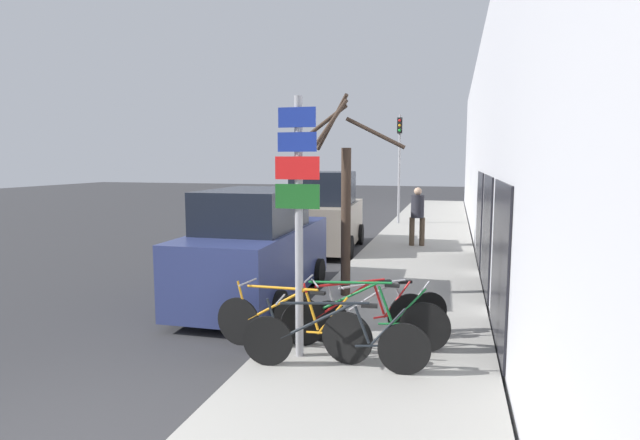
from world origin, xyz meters
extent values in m
plane|color=#333335|center=(0.00, 11.20, 0.00)|extent=(80.00, 80.00, 0.00)
cube|color=#9E9B93|center=(2.60, 14.00, 0.07)|extent=(3.20, 32.00, 0.15)
cube|color=#BCBCC1|center=(4.35, 14.00, 3.25)|extent=(0.20, 32.00, 6.50)
cube|color=black|center=(4.23, 3.91, 1.32)|extent=(0.03, 2.36, 2.33)
cube|color=black|center=(4.23, 6.98, 1.32)|extent=(0.03, 2.36, 2.33)
cube|color=black|center=(4.23, 10.06, 1.32)|extent=(0.03, 2.36, 2.33)
cylinder|color=#939399|center=(1.61, 2.72, 1.88)|extent=(0.11, 0.11, 3.45)
cube|color=navy|center=(1.61, 2.65, 3.33)|extent=(0.50, 0.02, 0.25)
cube|color=navy|center=(1.61, 2.65, 3.02)|extent=(0.52, 0.02, 0.25)
cube|color=red|center=(1.61, 2.65, 2.68)|extent=(0.59, 0.02, 0.29)
cube|color=#19591E|center=(1.61, 2.65, 2.32)|extent=(0.60, 0.02, 0.32)
cylinder|color=black|center=(1.32, 2.29, 0.48)|extent=(0.66, 0.10, 0.65)
cylinder|color=black|center=(3.04, 2.47, 0.48)|extent=(0.66, 0.10, 0.65)
cylinder|color=black|center=(1.96, 2.36, 0.78)|extent=(0.97, 0.13, 0.54)
cylinder|color=black|center=(2.05, 2.37, 1.01)|extent=(1.12, 0.15, 0.09)
cylinder|color=black|center=(2.52, 2.41, 0.76)|extent=(0.21, 0.06, 0.47)
cylinder|color=black|center=(2.74, 2.44, 0.50)|extent=(0.61, 0.09, 0.08)
cylinder|color=black|center=(2.82, 2.45, 0.73)|extent=(0.46, 0.07, 0.53)
cylinder|color=black|center=(1.40, 2.30, 0.76)|extent=(0.21, 0.05, 0.57)
cube|color=black|center=(2.61, 2.42, 1.00)|extent=(0.21, 0.10, 0.04)
cylinder|color=#99999E|center=(1.49, 2.31, 1.03)|extent=(0.07, 0.44, 0.02)
cylinder|color=black|center=(0.66, 2.86, 0.50)|extent=(0.69, 0.14, 0.69)
cylinder|color=black|center=(2.29, 2.60, 0.50)|extent=(0.69, 0.14, 0.69)
cylinder|color=orange|center=(1.27, 2.76, 0.82)|extent=(0.92, 0.18, 0.57)
cylinder|color=orange|center=(1.35, 2.75, 1.06)|extent=(1.07, 0.20, 0.09)
cylinder|color=orange|center=(1.80, 2.68, 0.79)|extent=(0.20, 0.07, 0.50)
cylinder|color=orange|center=(2.01, 2.65, 0.52)|extent=(0.58, 0.12, 0.08)
cylinder|color=orange|center=(2.09, 2.64, 0.77)|extent=(0.44, 0.10, 0.56)
cylinder|color=orange|center=(0.74, 2.84, 0.79)|extent=(0.20, 0.06, 0.60)
cube|color=black|center=(1.88, 2.67, 1.06)|extent=(0.21, 0.11, 0.04)
cylinder|color=#99999E|center=(0.82, 2.83, 1.09)|extent=(0.09, 0.44, 0.02)
cylinder|color=black|center=(1.41, 3.23, 0.50)|extent=(0.70, 0.05, 0.70)
cylinder|color=black|center=(3.24, 3.28, 0.50)|extent=(0.70, 0.05, 0.70)
cylinder|color=#197233|center=(2.10, 3.25, 0.82)|extent=(1.03, 0.06, 0.57)
cylinder|color=#197233|center=(2.19, 3.25, 1.07)|extent=(1.19, 0.07, 0.09)
cylinder|color=#197233|center=(2.69, 3.27, 0.80)|extent=(0.22, 0.04, 0.50)
cylinder|color=#197233|center=(2.92, 3.27, 0.53)|extent=(0.64, 0.05, 0.08)
cylinder|color=#197233|center=(3.01, 3.27, 0.77)|extent=(0.48, 0.04, 0.56)
cylinder|color=#197233|center=(1.50, 3.24, 0.80)|extent=(0.22, 0.04, 0.61)
cube|color=black|center=(2.78, 3.27, 1.06)|extent=(0.20, 0.09, 0.04)
cylinder|color=#99999E|center=(1.59, 3.24, 1.10)|extent=(0.04, 0.44, 0.02)
cylinder|color=black|center=(1.57, 3.08, 0.49)|extent=(0.62, 0.33, 0.67)
cylinder|color=black|center=(2.98, 3.79, 0.49)|extent=(0.62, 0.33, 0.67)
cylinder|color=red|center=(2.10, 3.34, 0.80)|extent=(0.81, 0.43, 0.55)
cylinder|color=red|center=(2.17, 3.38, 1.03)|extent=(0.94, 0.50, 0.09)
cylinder|color=red|center=(2.56, 3.58, 0.77)|extent=(0.19, 0.12, 0.48)
cylinder|color=red|center=(2.74, 3.67, 0.51)|extent=(0.51, 0.28, 0.08)
cylinder|color=red|center=(2.81, 3.70, 0.75)|extent=(0.39, 0.21, 0.54)
cylinder|color=red|center=(1.64, 3.11, 0.77)|extent=(0.18, 0.11, 0.58)
cube|color=black|center=(2.63, 3.61, 1.03)|extent=(0.21, 0.16, 0.04)
cylinder|color=#99999E|center=(1.71, 3.15, 1.06)|extent=(0.22, 0.40, 0.02)
cylinder|color=black|center=(1.86, 3.29, 0.46)|extent=(0.55, 0.35, 0.62)
cylinder|color=black|center=(3.25, 4.14, 0.46)|extent=(0.55, 0.35, 0.62)
cylinder|color=#B7B7BC|center=(2.38, 3.61, 0.75)|extent=(0.80, 0.51, 0.51)
cylinder|color=#B7B7BC|center=(2.45, 3.65, 0.97)|extent=(0.92, 0.58, 0.08)
cylinder|color=#B7B7BC|center=(2.83, 3.89, 0.73)|extent=(0.19, 0.13, 0.45)
cylinder|color=#B7B7BC|center=(3.01, 3.99, 0.48)|extent=(0.50, 0.32, 0.08)
cylinder|color=#B7B7BC|center=(3.08, 4.04, 0.70)|extent=(0.38, 0.25, 0.50)
cylinder|color=#B7B7BC|center=(1.93, 3.34, 0.73)|extent=(0.18, 0.13, 0.54)
cube|color=black|center=(2.90, 3.93, 0.96)|extent=(0.21, 0.17, 0.04)
cylinder|color=#99999E|center=(2.00, 3.38, 0.99)|extent=(0.25, 0.39, 0.02)
cube|color=navy|center=(-0.15, 5.57, 0.81)|extent=(1.86, 4.54, 1.28)
cube|color=black|center=(-0.15, 5.38, 1.84)|extent=(1.64, 2.38, 0.78)
cylinder|color=black|center=(-1.07, 6.94, 0.31)|extent=(0.23, 0.62, 0.62)
cylinder|color=black|center=(0.70, 6.98, 0.31)|extent=(0.23, 0.62, 0.62)
cylinder|color=black|center=(-1.00, 4.15, 0.31)|extent=(0.23, 0.62, 0.62)
cylinder|color=black|center=(0.76, 4.19, 0.31)|extent=(0.23, 0.62, 0.62)
cube|color=gray|center=(-0.26, 11.35, 0.82)|extent=(2.12, 4.22, 1.28)
cube|color=black|center=(-0.25, 11.19, 1.95)|extent=(1.81, 2.24, 0.98)
cylinder|color=black|center=(-1.27, 12.56, 0.34)|extent=(0.26, 0.69, 0.67)
cylinder|color=black|center=(0.59, 12.68, 0.34)|extent=(0.26, 0.69, 0.67)
cylinder|color=black|center=(-1.11, 10.02, 0.34)|extent=(0.26, 0.69, 0.67)
cylinder|color=black|center=(0.75, 10.14, 0.34)|extent=(0.26, 0.69, 0.67)
cylinder|color=#4C3D2D|center=(2.35, 12.03, 0.59)|extent=(0.16, 0.16, 0.87)
cylinder|color=#4C3D2D|center=(2.66, 12.06, 0.59)|extent=(0.16, 0.16, 0.87)
cylinder|color=#26262D|center=(2.51, 12.05, 1.37)|extent=(0.40, 0.40, 0.69)
sphere|color=tan|center=(2.51, 12.05, 1.84)|extent=(0.24, 0.24, 0.24)
cylinder|color=#3D2D23|center=(1.57, 5.89, 1.58)|extent=(0.19, 0.19, 2.87)
cylinder|color=#3D2D23|center=(1.29, 5.73, 3.46)|extent=(0.64, 0.42, 0.94)
cylinder|color=#3D2D23|center=(2.11, 5.97, 3.29)|extent=(1.13, 0.25, 0.62)
cylinder|color=#3D2D23|center=(1.00, 5.95, 3.42)|extent=(1.19, 0.20, 0.86)
cylinder|color=#3D2D23|center=(1.18, 6.30, 3.51)|extent=(0.87, 0.91, 1.05)
cylinder|color=#939399|center=(1.34, 17.54, 2.40)|extent=(0.10, 0.10, 4.50)
cube|color=black|center=(1.34, 17.44, 4.20)|extent=(0.20, 0.16, 0.64)
sphere|color=red|center=(1.34, 17.35, 4.40)|extent=(0.11, 0.11, 0.11)
sphere|color=orange|center=(1.34, 17.35, 4.20)|extent=(0.11, 0.11, 0.11)
sphere|color=green|center=(1.34, 17.35, 4.00)|extent=(0.11, 0.11, 0.11)
camera|label=1|loc=(3.57, -3.49, 2.78)|focal=28.00mm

